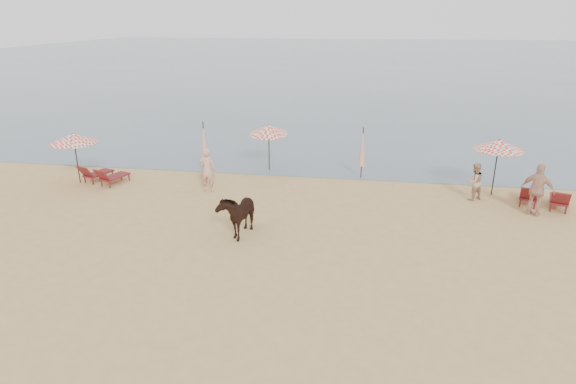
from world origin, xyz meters
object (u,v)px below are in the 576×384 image
umbrella_open_left_a (73,138)px  umbrella_closed_right (362,147)px  umbrella_open_right (499,145)px  beachgoer_left (207,170)px  beachgoer_right_b (538,190)px  cow (238,212)px  lounger_cluster_left (103,175)px  umbrella_closed_left (204,143)px  lounger_cluster_right (544,197)px  umbrella_open_left_b (269,129)px  beachgoer_right_a (474,182)px

umbrella_open_left_a → umbrella_closed_right: bearing=20.7°
umbrella_open_right → umbrella_closed_right: size_ratio=1.00×
beachgoer_left → beachgoer_right_b: size_ratio=0.95×
cow → beachgoer_right_b: bearing=25.7°
beachgoer_right_b → cow: bearing=48.3°
umbrella_open_left_a → cow: 9.29m
lounger_cluster_left → beachgoer_right_b: (17.62, -0.89, 0.59)m
umbrella_open_left_a → umbrella_closed_left: 5.54m
beachgoer_left → beachgoer_right_b: bearing=173.0°
beachgoer_left → beachgoer_right_b: 12.75m
umbrella_open_left_a → umbrella_closed_right: size_ratio=0.95×
lounger_cluster_right → cow: bearing=-141.0°
beachgoer_right_b → umbrella_closed_left: bearing=19.8°
umbrella_open_left_b → beachgoer_right_a: 9.29m
lounger_cluster_left → beachgoer_right_a: size_ratio=1.32×
umbrella_closed_left → beachgoer_right_a: 11.68m
umbrella_closed_right → beachgoer_right_b: bearing=-28.1°
umbrella_closed_right → beachgoer_right_a: 4.98m
umbrella_closed_left → umbrella_open_left_b: bearing=24.8°
umbrella_open_left_b → cow: size_ratio=1.26×
lounger_cluster_right → umbrella_closed_left: size_ratio=0.83×
lounger_cluster_left → cow: 8.33m
beachgoer_left → umbrella_open_left_a: bearing=-5.7°
umbrella_open_left_b → umbrella_closed_right: (4.36, -0.51, -0.53)m
umbrella_open_left_b → beachgoer_left: umbrella_open_left_b is taller
lounger_cluster_left → beachgoer_left: bearing=15.1°
lounger_cluster_left → beachgoer_left: size_ratio=1.07×
umbrella_closed_right → beachgoer_left: umbrella_closed_right is taller
umbrella_open_left_b → lounger_cluster_right: bearing=-26.6°
lounger_cluster_left → umbrella_open_left_b: umbrella_open_left_b is taller
lounger_cluster_left → beachgoer_right_a: beachgoer_right_a is taller
umbrella_open_left_a → lounger_cluster_left: bearing=14.5°
umbrella_open_right → beachgoer_right_a: (-0.91, -0.71, -1.37)m
umbrella_open_left_a → umbrella_open_left_b: 8.53m
umbrella_closed_right → beachgoer_right_b: (6.39, -3.42, -0.46)m
lounger_cluster_right → beachgoer_right_a: (-2.52, 0.44, 0.34)m
umbrella_closed_right → cow: 7.83m
umbrella_open_right → cow: bearing=-145.0°
lounger_cluster_left → beachgoer_right_b: size_ratio=1.01×
umbrella_open_left_a → umbrella_closed_left: (5.19, 1.88, -0.46)m
lounger_cluster_right → umbrella_closed_right: umbrella_closed_right is taller
umbrella_open_left_a → cow: (8.27, -4.04, -1.25)m
umbrella_open_left_b → umbrella_closed_left: size_ratio=0.90×
umbrella_open_right → umbrella_closed_right: bearing=171.2°
umbrella_open_left_b → beachgoer_right_b: (10.76, -3.93, -0.99)m
beachgoer_right_a → umbrella_closed_left: bearing=-38.1°
umbrella_open_left_b → cow: 7.30m
umbrella_open_left_b → umbrella_closed_left: 3.05m
umbrella_closed_right → beachgoer_left: 6.95m
umbrella_open_right → umbrella_open_left_b: bearing=174.6°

